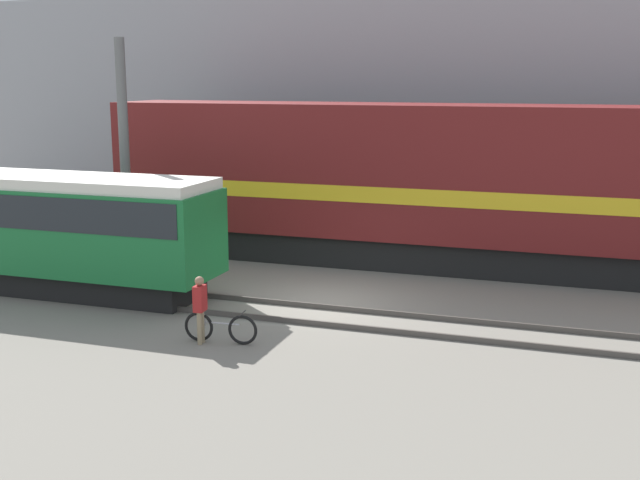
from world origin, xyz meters
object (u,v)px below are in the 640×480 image
at_px(freight_locomotive, 431,183).
at_px(bicycle, 221,328).
at_px(streetcar, 59,226).
at_px(utility_pole_left, 125,155).
at_px(person, 200,303).

relative_size(freight_locomotive, bicycle, 11.97).
height_order(streetcar, bicycle, streetcar).
distance_m(bicycle, utility_pole_left, 9.04).
xyz_separation_m(streetcar, person, (5.82, -2.81, -0.95)).
bearing_deg(utility_pole_left, person, -46.88).
distance_m(streetcar, utility_pole_left, 3.66).
bearing_deg(utility_pole_left, bicycle, -43.98).
bearing_deg(person, utility_pole_left, 133.12).
bearing_deg(streetcar, utility_pole_left, 87.21).
distance_m(freight_locomotive, bicycle, 9.87).
relative_size(streetcar, utility_pole_left, 1.28).
bearing_deg(bicycle, freight_locomotive, 71.61).
bearing_deg(person, streetcar, 154.22).
height_order(freight_locomotive, bicycle, freight_locomotive).
bearing_deg(person, freight_locomotive, 69.72).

